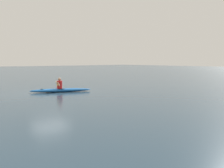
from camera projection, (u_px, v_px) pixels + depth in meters
name	position (u px, v px, depth m)	size (l,w,h in m)	color
ground_plane	(50.00, 93.00, 16.83)	(160.00, 160.00, 0.00)	#233847
kayak	(61.00, 90.00, 17.21)	(4.14, 2.26, 0.25)	#1959A5
kayaker	(59.00, 84.00, 17.14)	(0.99, 2.16, 0.76)	red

